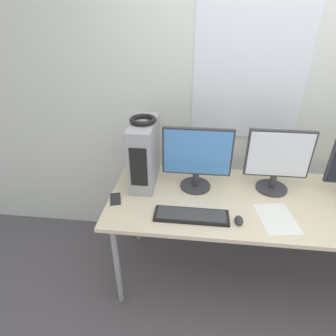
{
  "coord_description": "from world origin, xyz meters",
  "views": [
    {
      "loc": [
        -0.62,
        -1.18,
        1.88
      ],
      "look_at": [
        -0.8,
        0.4,
        0.96
      ],
      "focal_mm": 30.0,
      "sensor_mm": 36.0,
      "label": 1
    }
  ],
  "objects": [
    {
      "name": "keyboard",
      "position": [
        -0.63,
        0.17,
        0.76
      ],
      "size": [
        0.46,
        0.14,
        0.02
      ],
      "color": "black",
      "rests_on": "desk"
    },
    {
      "name": "monitor_right_near",
      "position": [
        -0.08,
        0.54,
        0.99
      ],
      "size": [
        0.42,
        0.22,
        0.45
      ],
      "color": "#333338",
      "rests_on": "desk"
    },
    {
      "name": "pc_tower",
      "position": [
        -0.99,
        0.56,
        0.98
      ],
      "size": [
        0.16,
        0.42,
        0.46
      ],
      "color": "#9E9EA3",
      "rests_on": "desk"
    },
    {
      "name": "desk",
      "position": [
        0.0,
        0.4,
        0.71
      ],
      "size": [
        2.39,
        0.8,
        0.75
      ],
      "color": "beige",
      "rests_on": "ground_plane"
    },
    {
      "name": "headphones",
      "position": [
        -0.99,
        0.56,
        1.23
      ],
      "size": [
        0.18,
        0.18,
        0.03
      ],
      "color": "black",
      "rests_on": "pc_tower"
    },
    {
      "name": "cell_phone",
      "position": [
        -1.15,
        0.29,
        0.76
      ],
      "size": [
        0.1,
        0.14,
        0.01
      ],
      "rotation": [
        0.0,
        0.0,
        0.29
      ],
      "color": "#232328",
      "rests_on": "desk"
    },
    {
      "name": "paper_sheet_left",
      "position": [
        -0.11,
        0.22,
        0.75
      ],
      "size": [
        0.26,
        0.33,
        0.0
      ],
      "rotation": [
        0.0,
        0.0,
        0.17
      ],
      "color": "white",
      "rests_on": "desk"
    },
    {
      "name": "wall_back",
      "position": [
        -0.0,
        0.93,
        1.35
      ],
      "size": [
        8.0,
        0.07,
        2.7
      ],
      "color": "silver",
      "rests_on": "ground_plane"
    },
    {
      "name": "monitor_main",
      "position": [
        -0.62,
        0.51,
        0.99
      ],
      "size": [
        0.47,
        0.22,
        0.45
      ],
      "color": "#333338",
      "rests_on": "desk"
    },
    {
      "name": "ground_plane",
      "position": [
        0.0,
        0.0,
        0.0
      ],
      "size": [
        14.0,
        14.0,
        0.0
      ],
      "primitive_type": "plane",
      "color": "#565156"
    },
    {
      "name": "mouse",
      "position": [
        -0.35,
        0.15,
        0.77
      ],
      "size": [
        0.05,
        0.08,
        0.03
      ],
      "color": "#2D2D2D",
      "rests_on": "desk"
    }
  ]
}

